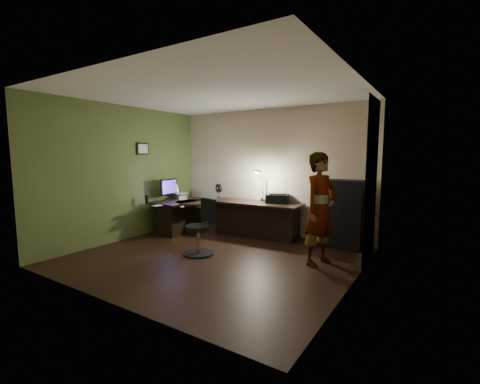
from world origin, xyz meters
The scene contains 27 objects.
floor centered at (0.00, 0.00, -0.01)m, with size 4.50×4.00×0.01m, color black.
ceiling centered at (0.00, 0.00, 2.71)m, with size 4.50×4.00×0.01m, color silver.
wall_back centered at (0.00, 2.00, 1.35)m, with size 4.50×0.01×2.70m, color tan.
wall_front centered at (0.00, -2.00, 1.35)m, with size 4.50×0.01×2.70m, color tan.
wall_left centered at (-2.25, 0.00, 1.35)m, with size 0.01×4.00×2.70m, color tan.
wall_right centered at (2.25, 0.00, 1.35)m, with size 0.01×4.00×2.70m, color tan.
green_wall_overlay centered at (-2.24, 0.00, 1.35)m, with size 0.00×4.00×2.70m, color #506531.
arched_doorway centered at (2.24, 1.15, 1.30)m, with size 0.01×0.90×2.60m, color black.
french_door centered at (2.24, -0.55, 1.05)m, with size 0.02×0.92×2.10m, color white.
framed_picture centered at (-2.22, 0.45, 1.85)m, with size 0.04×0.30×0.25m, color black.
desk_left centered at (-1.71, 1.02, 0.36)m, with size 0.77×1.25×0.72m, color black.
desk_right centered at (-0.11, 1.57, 0.37)m, with size 1.97×0.69×0.74m, color black.
cabinet centered at (1.61, 1.78, 0.63)m, with size 0.84×0.42×1.26m, color black.
laptop_stand centered at (-1.98, 1.31, 0.76)m, with size 0.26×0.22×0.11m, color silver.
laptop centered at (-1.98, 1.31, 0.93)m, with size 0.32×0.30×0.22m, color silver.
monitor centered at (-1.95, 0.91, 0.88)m, with size 0.11×0.54×0.35m, color black.
mouse centered at (-1.04, 0.36, 0.72)m, with size 0.06×0.10×0.04m, color silver.
phone centered at (-1.16, 1.06, 0.71)m, with size 0.06×0.12×0.01m, color black.
pen centered at (-1.53, 1.23, 0.71)m, with size 0.01×0.12×0.01m, color black.
speaker centered at (-2.00, 0.33, 0.79)m, with size 0.07×0.07×0.18m, color black.
notepad centered at (-1.63, 0.26, 0.71)m, with size 0.13×0.19×0.01m, color silver.
desk_fan centered at (-1.21, 1.80, 0.89)m, with size 0.21×0.11×0.32m, color black.
headphones centered at (0.08, 1.77, 0.78)m, with size 0.20×0.08×0.10m, color navy.
printer centered at (0.32, 1.75, 0.83)m, with size 0.45×0.35×0.20m, color black.
desk_lamp centered at (-0.07, 1.83, 1.10)m, with size 0.18×0.33×0.72m, color black.
office_chair centered at (-0.33, -0.01, 0.48)m, with size 0.54×0.54×0.96m, color black.
person centered at (1.60, 0.64, 0.88)m, with size 0.63×0.42×1.77m, color #D8A88C.
Camera 1 is at (3.21, -4.19, 1.73)m, focal length 24.00 mm.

